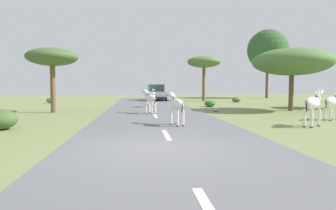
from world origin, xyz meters
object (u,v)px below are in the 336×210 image
Objects in this scene: zebra_2 at (332,102)px; bush_1 at (210,103)px; tree_3 at (292,62)px; tree_4 at (268,50)px; zebra_3 at (150,99)px; zebra_1 at (313,104)px; tree_5 at (204,62)px; tree_1 at (52,58)px; zebra_4 at (176,105)px; car_0 at (156,93)px; zebra_0 at (152,96)px; rock_2 at (216,110)px; bush_2 at (236,100)px; bush_0 at (51,100)px.

zebra_2 reaches higher than bush_1.
bush_1 is at bearing 137.42° from tree_3.
tree_4 reaches higher than bush_1.
zebra_3 is at bearing -131.63° from bush_1.
zebra_2 is (2.27, 2.02, -0.07)m from zebra_1.
tree_5 reaches higher than zebra_3.
zebra_4 is at bearing -45.48° from tree_1.
tree_1 is (-12.31, 7.54, 2.43)m from zebra_1.
car_0 is at bearing 110.92° from bush_1.
zebra_0 is 10.11m from zebra_4.
tree_1 is 11.89m from bush_1.
zebra_1 reaches higher than zebra_3.
zebra_0 is 1.03× the size of zebra_4.
bush_1 is (4.95, 5.56, -0.64)m from zebra_3.
zebra_2 is at bearing -68.02° from bush_1.
zebra_0 is 0.94× the size of zebra_1.
zebra_0 is at bearing 75.42° from zebra_4.
zebra_4 is 10.01m from tree_1.
tree_5 reaches higher than zebra_1.
zebra_1 is 8.10m from tree_3.
tree_3 is at bearing -42.58° from bush_1.
bush_1 is at bearing 179.47° from zebra_0.
tree_3 is 5.83× the size of bush_1.
zebra_4 reaches higher than rock_2.
bush_2 is at bearing 54.58° from bush_1.
tree_1 is (-6.80, 6.91, 2.49)m from zebra_4.
rock_2 is (-0.68, -4.20, -0.15)m from bush_1.
zebra_4 is at bearing -108.65° from zebra_3.
zebra_3 is 0.36× the size of tree_1.
tree_5 is 11.71× the size of rock_2.
zebra_4 is 0.30× the size of tree_5.
tree_5 is (5.44, 18.87, 3.26)m from zebra_4.
bush_2 is at bearing 135.09° from zebra_1.
tree_3 reaches higher than rock_2.
zebra_4 is at bearing -116.56° from bush_2.
zebra_1 is 1.70× the size of bush_0.
bush_1 is at bearing 80.79° from rock_2.
tree_1 is 15.31m from tree_3.
zebra_1 is (6.01, -10.73, 0.05)m from zebra_0.
tree_5 reaches higher than zebra_4.
tree_5 is at bearing 56.57° from zebra_4.
zebra_3 is 0.30× the size of tree_5.
tree_5 is (5.93, 8.77, 3.25)m from zebra_0.
bush_2 is (9.14, 11.46, -0.64)m from zebra_3.
zebra_1 is at bearing 100.83° from car_0.
zebra_1 is 23.21m from bush_0.
car_0 is 5.07× the size of bush_2.
tree_4 is 21.95× the size of rock_2.
zebra_3 is 1.63× the size of bush_2.
zebra_1 is 0.17× the size of tree_4.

